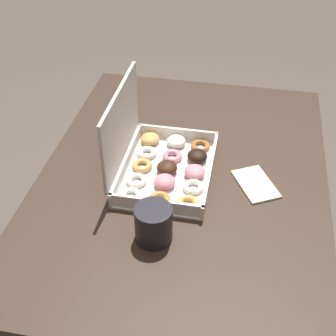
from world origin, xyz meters
TOP-DOWN VIEW (x-y plane):
  - ground_plane at (0.00, 0.00)m, footprint 8.00×8.00m
  - dining_table at (0.00, 0.00)m, footprint 1.04×0.76m
  - donut_box at (0.01, 0.07)m, footprint 0.32×0.24m
  - coffee_mug at (-0.23, 0.03)m, footprint 0.09×0.09m
  - paper_napkin at (-0.00, -0.19)m, footprint 0.16×0.14m

SIDE VIEW (x-z plane):
  - ground_plane at x=0.00m, z-range 0.00..0.00m
  - dining_table at x=0.00m, z-range 0.25..0.97m
  - paper_napkin at x=0.00m, z-range 0.72..0.73m
  - donut_box at x=0.01m, z-range 0.64..0.89m
  - coffee_mug at x=-0.23m, z-range 0.72..0.81m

